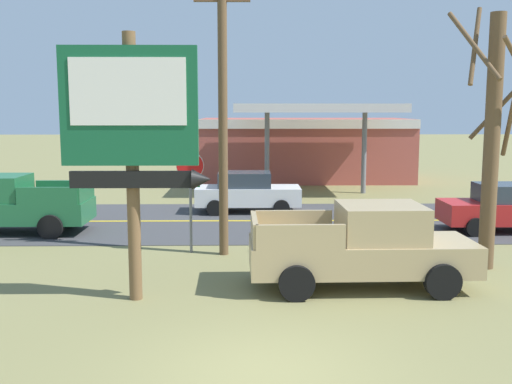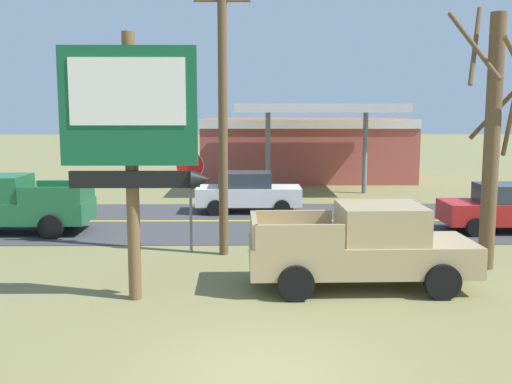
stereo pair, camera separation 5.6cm
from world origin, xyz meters
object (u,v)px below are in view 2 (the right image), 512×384
at_px(pickup_tan_parked_on_lawn, 363,247).
at_px(pickup_green_on_road, 10,205).
at_px(car_white_near_lane, 248,192).
at_px(motel_sign, 132,128).
at_px(stop_sign, 190,184).
at_px(utility_pole, 223,97).
at_px(gas_station, 306,147).
at_px(car_red_mid_lane, 506,208).
at_px(bare_tree, 492,135).

relative_size(pickup_tan_parked_on_lawn, pickup_green_on_road, 1.01).
bearing_deg(car_white_near_lane, motel_sign, -102.01).
bearing_deg(stop_sign, utility_pole, -12.62).
height_order(gas_station, pickup_tan_parked_on_lawn, gas_station).
distance_m(pickup_green_on_road, car_red_mid_lane, 16.80).
relative_size(pickup_green_on_road, car_white_near_lane, 1.24).
bearing_deg(pickup_tan_parked_on_lawn, utility_pole, 136.44).
bearing_deg(pickup_green_on_road, utility_pole, -22.90).
xyz_separation_m(utility_pole, pickup_green_on_road, (-7.32, 3.09, -3.51)).
height_order(utility_pole, pickup_tan_parked_on_lawn, utility_pole).
bearing_deg(utility_pole, gas_station, 77.41).
relative_size(bare_tree, gas_station, 0.57).
height_order(utility_pole, car_red_mid_lane, utility_pole).
bearing_deg(utility_pole, motel_sign, -112.31).
relative_size(motel_sign, stop_sign, 1.95).
height_order(motel_sign, car_red_mid_lane, motel_sign).
bearing_deg(utility_pole, pickup_tan_parked_on_lawn, -43.56).
height_order(pickup_green_on_road, car_white_near_lane, pickup_green_on_road).
xyz_separation_m(stop_sign, car_white_near_lane, (1.64, 6.88, -1.20)).
xyz_separation_m(bare_tree, car_red_mid_lane, (2.53, 4.69, -2.66)).
height_order(stop_sign, utility_pole, utility_pole).
bearing_deg(car_red_mid_lane, utility_pole, -161.94).
bearing_deg(pickup_tan_parked_on_lawn, bare_tree, 24.77).
height_order(pickup_green_on_road, car_red_mid_lane, pickup_green_on_road).
distance_m(stop_sign, gas_station, 18.69).
distance_m(motel_sign, stop_sign, 4.81).
bearing_deg(pickup_green_on_road, car_red_mid_lane, 0.00).
height_order(motel_sign, car_white_near_lane, motel_sign).
xyz_separation_m(motel_sign, gas_station, (5.79, 22.42, -1.81)).
bearing_deg(gas_station, bare_tree, -81.72).
distance_m(bare_tree, pickup_tan_parked_on_lawn, 4.65).
bearing_deg(pickup_green_on_road, stop_sign, -24.34).
relative_size(car_white_near_lane, car_red_mid_lane, 1.00).
distance_m(utility_pole, pickup_tan_parked_on_lawn, 5.86).
height_order(bare_tree, pickup_tan_parked_on_lawn, bare_tree).
relative_size(bare_tree, pickup_green_on_road, 1.30).
bearing_deg(bare_tree, motel_sign, -163.26).
relative_size(gas_station, car_white_near_lane, 2.86).
bearing_deg(pickup_green_on_road, gas_station, 53.02).
bearing_deg(stop_sign, motel_sign, -99.81).
distance_m(bare_tree, car_white_near_lane, 11.04).
relative_size(utility_pole, bare_tree, 1.24).
bearing_deg(car_white_near_lane, gas_station, 73.05).
bearing_deg(gas_station, pickup_tan_parked_on_lawn, -91.78).
distance_m(stop_sign, car_red_mid_lane, 10.90).
bearing_deg(utility_pole, pickup_green_on_road, 157.10).
height_order(pickup_tan_parked_on_lawn, car_red_mid_lane, pickup_tan_parked_on_lawn).
bearing_deg(utility_pole, bare_tree, -12.94).
xyz_separation_m(stop_sign, pickup_tan_parked_on_lawn, (4.36, -3.45, -1.06)).
bearing_deg(car_red_mid_lane, stop_sign, -164.60).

